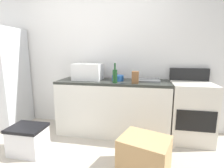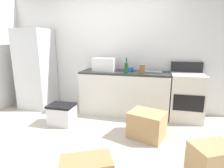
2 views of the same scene
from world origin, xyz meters
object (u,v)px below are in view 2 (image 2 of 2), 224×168
Objects in this scene: coffee_mug at (127,68)px; cardboard_box_medium at (147,125)px; stove_oven at (186,96)px; knife_block at (142,69)px; wine_bottle at (126,68)px; refrigerator at (36,69)px; mixing_bowl at (129,69)px; cardboard_box_small at (212,164)px; storage_bin at (62,114)px; microwave at (105,64)px.

cardboard_box_medium is at bearing -64.59° from coffee_mug.
cardboard_box_medium is (-0.69, -0.91, -0.26)m from stove_oven.
wine_bottle is at bearing -175.74° from knife_block.
mixing_bowl is at bearing 1.44° from refrigerator.
storage_bin is (-2.28, 0.90, -0.03)m from cardboard_box_small.
refrigerator reaches higher than mixing_bowl.
microwave is at bearing 155.01° from wine_bottle.
coffee_mug is (0.44, 0.17, -0.09)m from microwave.
cardboard_box_small is at bearing -55.51° from mixing_bowl.
stove_oven reaches higher than mixing_bowl.
wine_bottle is 0.30m from knife_block.
storage_bin is at bearing -155.79° from knife_block.
wine_bottle is at bearing -169.27° from stove_oven.
stove_oven is 1.74m from microwave.
refrigerator is 2.13m from mixing_bowl.
knife_block reaches higher than mixing_bowl.
cardboard_box_small reaches higher than storage_bin.
coffee_mug is at bearing 133.77° from knife_block.
knife_block is at bearing 24.21° from storage_bin.
refrigerator is 3.37× the size of cardboard_box_medium.
coffee_mug is (2.06, 0.24, 0.06)m from refrigerator.
wine_bottle reaches higher than coffee_mug.
knife_block is 0.35m from mixing_bowl.
cardboard_box_medium is (0.46, -0.70, -0.80)m from wine_bottle.
knife_block is at bearing -167.02° from stove_oven.
cardboard_box_medium is at bearing -127.00° from stove_oven.
coffee_mug is 1.42m from cardboard_box_medium.
mixing_bowl is at bearing 87.01° from wine_bottle.
refrigerator is at bearing 175.60° from wine_bottle.
wine_bottle is (0.50, -0.23, -0.03)m from microwave.
microwave reaches higher than mixing_bowl.
refrigerator is 1.63m from microwave.
refrigerator is at bearing 153.35° from cardboard_box_small.
cardboard_box_small is (0.73, -0.80, 0.01)m from cardboard_box_medium.
cardboard_box_small is at bearing -88.72° from stove_oven.
mixing_bowl is 2.20m from cardboard_box_small.
refrigerator is 2.07m from coffee_mug.
mixing_bowl reaches higher than storage_bin.
cardboard_box_small is (1.25, -1.90, -0.73)m from coffee_mug.
wine_bottle is 2.07m from cardboard_box_small.
knife_block is at bearing 102.49° from cardboard_box_medium.
wine_bottle is 0.68× the size of cardboard_box_small.
knife_block is 1.07m from cardboard_box_medium.
refrigerator reaches higher than storage_bin.
microwave is 1.53× the size of wine_bottle.
refrigerator is 2.80m from cardboard_box_medium.
mixing_bowl is (0.01, 0.22, -0.06)m from wine_bottle.
refrigerator is 5.91× the size of wine_bottle.
coffee_mug reaches higher than mixing_bowl.
cardboard_box_medium is at bearing -18.43° from refrigerator.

